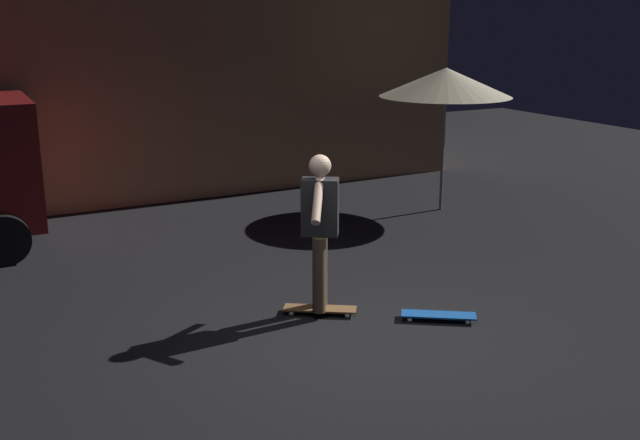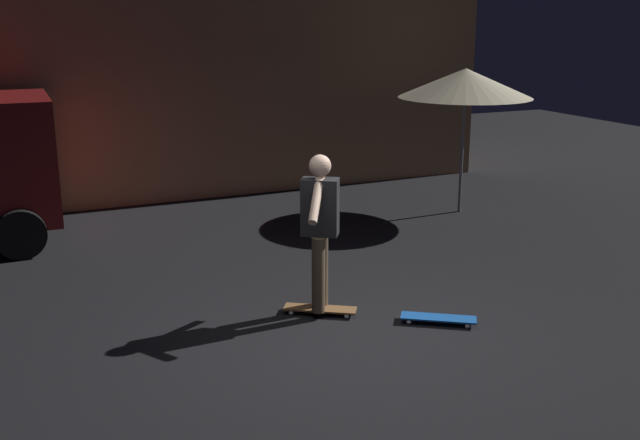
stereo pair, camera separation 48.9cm
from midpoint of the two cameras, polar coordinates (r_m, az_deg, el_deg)
The scene contains 6 objects.
ground_plane at distance 7.60m, azimuth 4.00°, elevation -9.05°, with size 28.00×28.00×0.00m, color black.
low_building at distance 15.07m, azimuth -7.44°, elevation 10.52°, with size 9.60×3.90×3.80m.
patio_umbrella at distance 12.24m, azimuth 12.04°, elevation 10.05°, with size 2.10×2.10×2.30m.
skateboard_ridden at distance 8.19m, azimuth 1.72°, elevation -6.74°, with size 0.76×0.59×0.07m.
skateboard_spare at distance 8.09m, azimuth 10.63°, elevation -7.31°, with size 0.76×0.60×0.07m.
skater at distance 7.87m, azimuth 1.78°, elevation -0.11°, with size 0.61×0.87×1.67m.
Camera 2 is at (-3.07, -6.20, 3.14)m, focal length 42.49 mm.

